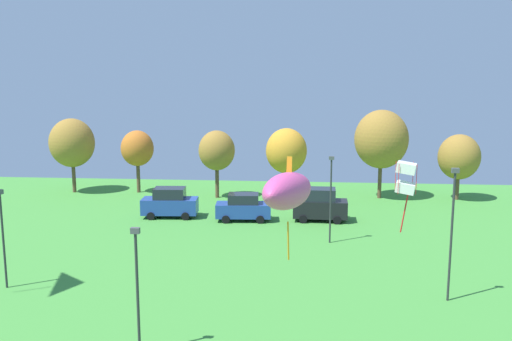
# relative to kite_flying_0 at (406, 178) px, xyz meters

# --- Properties ---
(kite_flying_0) EXTENTS (0.82, 0.79, 2.57)m
(kite_flying_0) POSITION_rel_kite_flying_0_xyz_m (0.00, 0.00, 0.00)
(kite_flying_0) COLOR white
(kite_flying_4) EXTENTS (1.95, 5.26, 3.23)m
(kite_flying_4) POSITION_rel_kite_flying_0_xyz_m (-4.04, -3.20, 0.14)
(kite_flying_4) COLOR #E54C93
(parked_car_leftmost) EXTENTS (4.63, 2.32, 2.47)m
(parked_car_leftmost) POSITION_rel_kite_flying_0_xyz_m (-14.48, 23.48, -6.53)
(parked_car_leftmost) COLOR #234299
(parked_car_leftmost) RESTS_ON ground
(parked_car_second_from_left) EXTENTS (4.49, 2.27, 2.20)m
(parked_car_second_from_left) POSITION_rel_kite_flying_0_xyz_m (-8.33, 22.93, -6.65)
(parked_car_second_from_left) COLOR #234299
(parked_car_second_from_left) RESTS_ON ground
(parked_car_third_from_left) EXTENTS (4.34, 2.20, 2.65)m
(parked_car_third_from_left) POSITION_rel_kite_flying_0_xyz_m (-2.18, 23.42, -6.46)
(parked_car_third_from_left) COLOR black
(parked_car_third_from_left) RESTS_ON ground
(light_post_0) EXTENTS (0.36, 0.20, 6.88)m
(light_post_0) POSITION_rel_kite_flying_0_xyz_m (3.87, 7.88, -3.90)
(light_post_0) COLOR #2D2D33
(light_post_0) RESTS_ON ground
(light_post_1) EXTENTS (0.36, 0.20, 5.37)m
(light_post_1) POSITION_rel_kite_flying_0_xyz_m (-10.24, 1.17, -4.67)
(light_post_1) COLOR #2D2D33
(light_post_1) RESTS_ON ground
(light_post_2) EXTENTS (0.36, 0.20, 5.45)m
(light_post_2) POSITION_rel_kite_flying_0_xyz_m (-19.60, 7.59, -4.63)
(light_post_2) COLOR #2D2D33
(light_post_2) RESTS_ON ground
(light_post_3) EXTENTS (0.36, 0.20, 6.07)m
(light_post_3) POSITION_rel_kite_flying_0_xyz_m (-1.68, 17.48, -4.31)
(light_post_3) COLOR #2D2D33
(light_post_3) RESTS_ON ground
(treeline_tree_0) EXTENTS (4.42, 4.42, 7.44)m
(treeline_tree_0) POSITION_rel_kite_flying_0_xyz_m (-26.57, 32.63, -2.75)
(treeline_tree_0) COLOR brown
(treeline_tree_0) RESTS_ON ground
(treeline_tree_1) EXTENTS (3.24, 3.24, 6.25)m
(treeline_tree_1) POSITION_rel_kite_flying_0_xyz_m (-20.08, 33.14, -3.31)
(treeline_tree_1) COLOR brown
(treeline_tree_1) RESTS_ON ground
(treeline_tree_2) EXTENTS (3.46, 3.46, 6.48)m
(treeline_tree_2) POSITION_rel_kite_flying_0_xyz_m (-11.79, 31.36, -3.20)
(treeline_tree_2) COLOR brown
(treeline_tree_2) RESTS_ON ground
(treeline_tree_3) EXTENTS (3.94, 3.94, 6.66)m
(treeline_tree_3) POSITION_rel_kite_flying_0_xyz_m (-5.21, 32.33, -3.27)
(treeline_tree_3) COLOR brown
(treeline_tree_3) RESTS_ON ground
(treeline_tree_4) EXTENTS (5.04, 5.04, 8.44)m
(treeline_tree_4) POSITION_rel_kite_flying_0_xyz_m (3.73, 32.49, -2.09)
(treeline_tree_4) COLOR brown
(treeline_tree_4) RESTS_ON ground
(treeline_tree_5) EXTENTS (3.86, 3.86, 6.20)m
(treeline_tree_5) POSITION_rel_kite_flying_0_xyz_m (10.96, 32.46, -3.68)
(treeline_tree_5) COLOR brown
(treeline_tree_5) RESTS_ON ground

